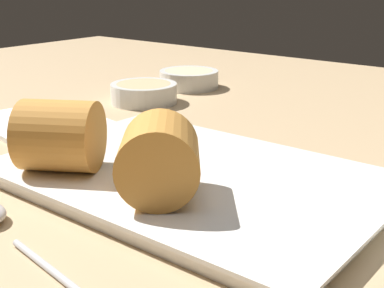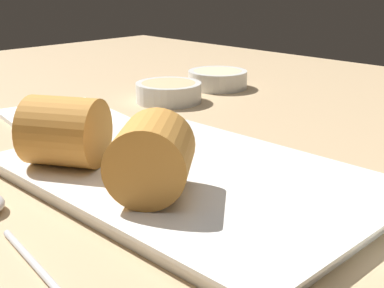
# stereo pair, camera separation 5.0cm
# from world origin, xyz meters

# --- Properties ---
(table_surface) EXTENTS (1.80, 1.40, 0.02)m
(table_surface) POSITION_xyz_m (0.00, 0.00, 0.01)
(table_surface) COLOR tan
(table_surface) RESTS_ON ground
(serving_plate) EXTENTS (0.34, 0.23, 0.01)m
(serving_plate) POSITION_xyz_m (0.02, -0.02, 0.03)
(serving_plate) COLOR white
(serving_plate) RESTS_ON table_surface
(roll_front_left) EXTENTS (0.09, 0.09, 0.06)m
(roll_front_left) POSITION_xyz_m (-0.08, -0.09, 0.07)
(roll_front_left) COLOR #C68438
(roll_front_left) RESTS_ON serving_plate
(roll_front_right) EXTENTS (0.09, 0.09, 0.06)m
(roll_front_right) POSITION_xyz_m (0.03, -0.07, 0.07)
(roll_front_right) COLOR #C68438
(roll_front_right) RESTS_ON serving_plate
(dipping_bowl_near) EXTENTS (0.10, 0.10, 0.03)m
(dipping_bowl_near) POSITION_xyz_m (-0.23, 0.19, 0.04)
(dipping_bowl_near) COLOR silver
(dipping_bowl_near) RESTS_ON table_surface
(dipping_bowl_far) EXTENTS (0.10, 0.10, 0.03)m
(dipping_bowl_far) POSITION_xyz_m (-0.25, 0.31, 0.04)
(dipping_bowl_far) COLOR silver
(dipping_bowl_far) RESTS_ON table_surface
(napkin) EXTENTS (0.18, 0.16, 0.01)m
(napkin) POSITION_xyz_m (-0.26, 0.02, 0.02)
(napkin) COLOR white
(napkin) RESTS_ON table_surface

